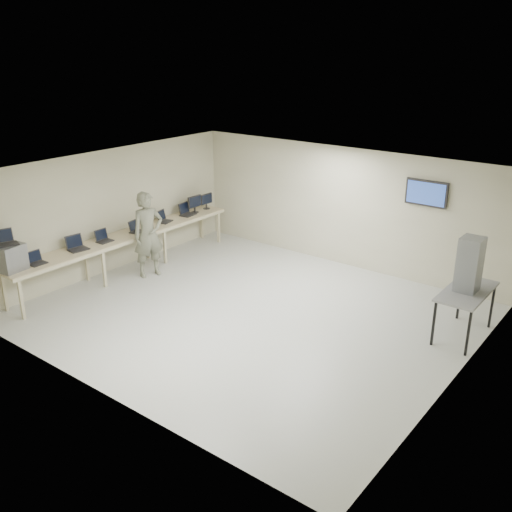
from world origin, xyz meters
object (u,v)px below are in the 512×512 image
Objects in this scene: workbench at (126,238)px; soldier at (148,235)px; equipment_box at (10,258)px; side_table at (467,294)px.

workbench is 3.08× the size of soldier.
equipment_box reaches higher than side_table.
side_table is (7.19, 1.64, 0.00)m from workbench.
side_table is at bearing -59.01° from soldier.
workbench is 7.37m from side_table.
soldier is at bearing 70.32° from equipment_box.
soldier is (0.62, 2.92, -0.18)m from equipment_box.
side_table is at bearing 23.52° from equipment_box.
workbench is at bearing 125.89° from soldier.
workbench is at bearing -167.16° from side_table.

